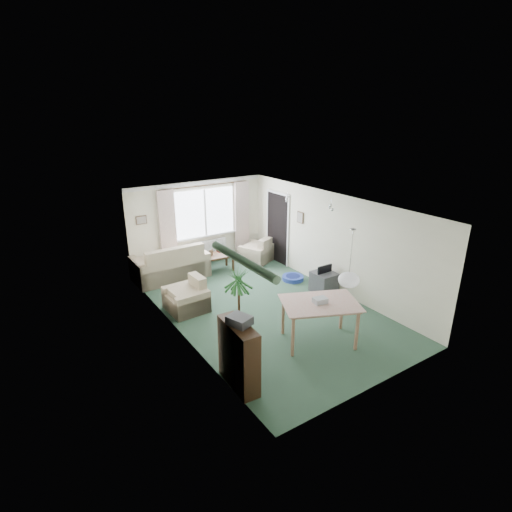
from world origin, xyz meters
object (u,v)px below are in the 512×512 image
coffee_table (214,263)px  tv_cube (324,282)px  sofa (170,261)px  armchair_corner (256,249)px  houseplant (239,299)px  bookshelf (239,355)px  dining_table (319,323)px  pet_bed (293,278)px  armchair_left (186,295)px

coffee_table → tv_cube: 3.11m
sofa → armchair_corner: bearing=174.9°
sofa → houseplant: houseplant is taller
houseplant → bookshelf: bearing=-121.1°
bookshelf → dining_table: 1.96m
bookshelf → pet_bed: (3.36, 2.86, -0.50)m
armchair_left → tv_cube: bearing=70.7°
coffee_table → dining_table: (0.02, -4.26, 0.18)m
armchair_corner → pet_bed: (0.04, -1.68, -0.31)m
dining_table → sofa: bearing=104.9°
armchair_corner → bookshelf: 5.62m
tv_cube → coffee_table: bearing=121.7°
sofa → houseplant: (0.14, -3.29, 0.21)m
houseplant → tv_cube: size_ratio=2.48×
coffee_table → dining_table: size_ratio=0.79×
bookshelf → pet_bed: bookshelf is taller
sofa → pet_bed: size_ratio=3.40×
armchair_left → dining_table: dining_table is taller
houseplant → tv_cube: bearing=8.8°
dining_table → tv_cube: dining_table is taller
dining_table → houseplant: bearing=131.3°
armchair_left → tv_cube: (3.20, -0.97, -0.13)m
sofa → tv_cube: size_ratio=3.42×
armchair_left → bookshelf: size_ratio=0.76×
armchair_corner → tv_cube: armchair_corner is taller
pet_bed → armchair_corner: bearing=91.5°
armchair_corner → bookshelf: bearing=29.0°
bookshelf → dining_table: bearing=11.2°
armchair_corner → houseplant: houseplant is taller
tv_cube → pet_bed: tv_cube is taller
dining_table → tv_cube: (1.60, 1.61, -0.16)m
tv_cube → bookshelf: bearing=-151.8°
armchair_left → tv_cube: armchair_left is taller
coffee_table → houseplant: bearing=-108.6°
sofa → coffee_table: (1.18, -0.22, -0.24)m
sofa → bookshelf: 4.82m
sofa → pet_bed: bearing=143.8°
armchair_corner → pet_bed: size_ratio=1.46×
pet_bed → dining_table: bearing=-118.8°
armchair_left → pet_bed: bearing=87.7°
armchair_corner → dining_table: 4.49m
tv_cube → pet_bed: 1.02m
houseplant → pet_bed: 2.91m
dining_table → armchair_corner: bearing=72.1°
armchair_corner → sofa: bearing=-29.7°
bookshelf → pet_bed: size_ratio=1.98×
sofa → armchair_left: bearing=77.9°
houseplant → pet_bed: size_ratio=2.46×
armchair_left → houseplant: houseplant is taller
tv_cube → pet_bed: (-0.18, 0.98, -0.20)m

